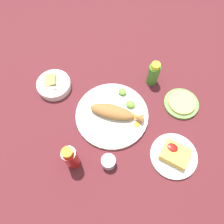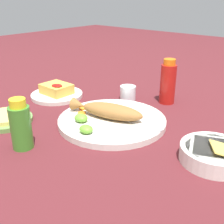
# 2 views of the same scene
# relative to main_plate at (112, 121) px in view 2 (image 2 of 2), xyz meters

# --- Properties ---
(ground_plane) EXTENTS (4.00, 4.00, 0.00)m
(ground_plane) POSITION_rel_main_plate_xyz_m (0.00, 0.00, -0.01)
(ground_plane) COLOR #561E23
(main_plate) EXTENTS (0.33, 0.33, 0.02)m
(main_plate) POSITION_rel_main_plate_xyz_m (0.00, 0.00, 0.00)
(main_plate) COLOR silver
(main_plate) RESTS_ON ground_plane
(fried_fish) EXTENTS (0.24, 0.11, 0.04)m
(fried_fish) POSITION_rel_main_plate_xyz_m (-0.01, -0.00, 0.03)
(fried_fish) COLOR #996633
(fried_fish) RESTS_ON main_plate
(fork_near) EXTENTS (0.19, 0.02, 0.00)m
(fork_near) POSITION_rel_main_plate_xyz_m (0.08, 0.02, 0.01)
(fork_near) COLOR silver
(fork_near) RESTS_ON main_plate
(fork_far) EXTENTS (0.18, 0.07, 0.00)m
(fork_far) POSITION_rel_main_plate_xyz_m (0.08, -0.03, 0.01)
(fork_far) COLOR silver
(fork_far) RESTS_ON main_plate
(carrot_slice_near) EXTENTS (0.03, 0.03, 0.00)m
(carrot_slice_near) POSITION_rel_main_plate_xyz_m (-0.12, -0.01, 0.01)
(carrot_slice_near) COLOR orange
(carrot_slice_near) RESTS_ON main_plate
(carrot_slice_mid) EXTENTS (0.03, 0.03, 0.00)m
(carrot_slice_mid) POSITION_rel_main_plate_xyz_m (-0.09, -0.04, 0.01)
(carrot_slice_mid) COLOR orange
(carrot_slice_mid) RESTS_ON main_plate
(lime_wedge_main) EXTENTS (0.04, 0.04, 0.02)m
(lime_wedge_main) POSITION_rel_main_plate_xyz_m (-0.05, -0.08, 0.02)
(lime_wedge_main) COLOR #6BB233
(lime_wedge_main) RESTS_ON main_plate
(lime_wedge_side) EXTENTS (0.04, 0.03, 0.02)m
(lime_wedge_side) POSITION_rel_main_plate_xyz_m (0.01, -0.12, 0.02)
(lime_wedge_side) COLOR #6BB233
(lime_wedge_side) RESTS_ON main_plate
(hot_sauce_bottle_red) EXTENTS (0.05, 0.05, 0.16)m
(hot_sauce_bottle_red) POSITION_rel_main_plate_xyz_m (0.03, 0.26, 0.07)
(hot_sauce_bottle_red) COLOR #B21914
(hot_sauce_bottle_red) RESTS_ON ground_plane
(hot_sauce_bottle_green) EXTENTS (0.05, 0.05, 0.13)m
(hot_sauce_bottle_green) POSITION_rel_main_plate_xyz_m (-0.08, -0.26, 0.05)
(hot_sauce_bottle_green) COLOR #3D8428
(hot_sauce_bottle_green) RESTS_ON ground_plane
(salt_cup) EXTENTS (0.06, 0.06, 0.05)m
(salt_cup) POSITION_rel_main_plate_xyz_m (-0.09, 0.20, 0.01)
(salt_cup) COLOR silver
(salt_cup) RESTS_ON ground_plane
(side_plate_fries) EXTENTS (0.19, 0.19, 0.01)m
(side_plate_fries) POSITION_rel_main_plate_xyz_m (-0.31, 0.04, -0.00)
(side_plate_fries) COLOR silver
(side_plate_fries) RESTS_ON ground_plane
(fries_pile) EXTENTS (0.11, 0.09, 0.04)m
(fries_pile) POSITION_rel_main_plate_xyz_m (-0.31, 0.04, 0.02)
(fries_pile) COLOR gold
(fries_pile) RESTS_ON side_plate_fries
(guacamole_bowl) EXTENTS (0.16, 0.16, 0.05)m
(guacamole_bowl) POSITION_rel_main_plate_xyz_m (0.32, -0.00, 0.01)
(guacamole_bowl) COLOR white
(guacamole_bowl) RESTS_ON ground_plane
(tortilla_plate) EXTENTS (0.16, 0.16, 0.01)m
(tortilla_plate) POSITION_rel_main_plate_xyz_m (-0.25, -0.21, -0.00)
(tortilla_plate) COLOR #6B9E4C
(tortilla_plate) RESTS_ON ground_plane
(tortilla_stack) EXTENTS (0.12, 0.12, 0.01)m
(tortilla_stack) POSITION_rel_main_plate_xyz_m (-0.25, -0.21, 0.01)
(tortilla_stack) COLOR #E0C666
(tortilla_stack) RESTS_ON tortilla_plate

